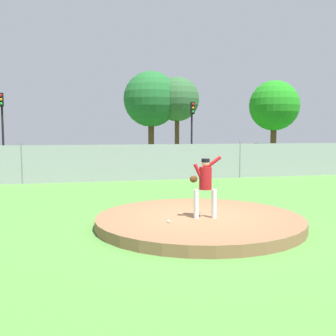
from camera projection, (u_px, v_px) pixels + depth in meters
ground_plane at (154, 192)px, 16.17m from camera, size 80.00×80.00×0.00m
asphalt_strip at (127, 172)px, 24.40m from camera, size 44.00×7.00×0.01m
pitchers_mound at (199, 221)px, 10.35m from camera, size 5.46×5.46×0.27m
pitcher_youth at (205, 182)px, 9.99m from camera, size 0.82×0.32×1.61m
baseball at (169, 221)px, 9.56m from camera, size 0.07×0.07×0.07m
chainlink_fence at (138, 163)px, 19.96m from camera, size 28.08×0.07×1.95m
parked_car_champagne at (18, 162)px, 22.55m from camera, size 2.20×4.87×1.57m
parked_car_silver at (272, 156)px, 26.96m from camera, size 2.10×4.80×1.69m
parked_car_charcoal at (92, 159)px, 24.30m from camera, size 2.01×4.29×1.65m
traffic_cone_orange at (56, 170)px, 23.19m from camera, size 0.40×0.40×0.55m
traffic_light_near at (2, 117)px, 26.09m from camera, size 0.28×0.46×5.06m
traffic_light_far at (192, 122)px, 29.54m from camera, size 0.28×0.46×4.72m
tree_slender_far at (151, 99)px, 34.19m from camera, size 4.82×4.82×7.76m
tree_broad_left at (177, 100)px, 34.28m from camera, size 3.88×3.88×7.29m
tree_bushy_near at (274, 106)px, 35.22m from camera, size 4.49×4.49×7.10m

